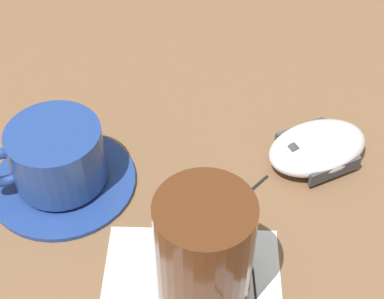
% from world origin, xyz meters
% --- Properties ---
extents(ground_plane, '(3.00, 3.00, 0.00)m').
position_xyz_m(ground_plane, '(0.00, 0.00, 0.00)').
color(ground_plane, brown).
extents(saucer, '(0.14, 0.14, 0.01)m').
position_xyz_m(saucer, '(-0.07, -0.12, 0.00)').
color(saucer, navy).
rests_on(saucer, ground).
extents(coffee_cup, '(0.09, 0.11, 0.06)m').
position_xyz_m(coffee_cup, '(-0.07, -0.12, 0.04)').
color(coffee_cup, navy).
rests_on(coffee_cup, saucer).
extents(computer_mouse, '(0.11, 0.12, 0.03)m').
position_xyz_m(computer_mouse, '(-0.11, 0.13, 0.02)').
color(computer_mouse, silver).
rests_on(computer_mouse, ground).
extents(mouse_cable, '(0.23, 0.04, 0.00)m').
position_xyz_m(mouse_cable, '(0.02, 0.06, 0.00)').
color(mouse_cable, black).
rests_on(mouse_cable, ground).
extents(drinking_glass, '(0.07, 0.07, 0.11)m').
position_xyz_m(drinking_glass, '(0.04, 0.02, 0.06)').
color(drinking_glass, '#4C2814').
rests_on(drinking_glass, napkin_under_glass).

